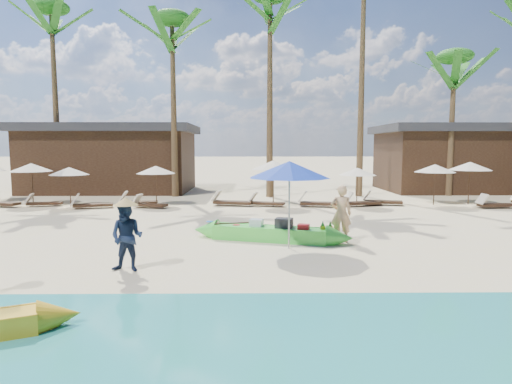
{
  "coord_description": "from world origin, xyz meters",
  "views": [
    {
      "loc": [
        1.07,
        -10.63,
        2.87
      ],
      "look_at": [
        1.22,
        2.0,
        1.54
      ],
      "focal_mm": 30.0,
      "sensor_mm": 36.0,
      "label": 1
    }
  ],
  "objects": [
    {
      "name": "ground",
      "position": [
        0.0,
        0.0,
        0.0
      ],
      "size": [
        240.0,
        240.0,
        0.0
      ],
      "primitive_type": "plane",
      "color": "beige",
      "rests_on": "ground"
    },
    {
      "name": "wet_sand_strip",
      "position": [
        0.0,
        -5.0,
        0.0
      ],
      "size": [
        240.0,
        4.5,
        0.01
      ],
      "primitive_type": "cube",
      "color": "tan",
      "rests_on": "ground"
    },
    {
      "name": "green_canoe",
      "position": [
        1.65,
        2.32,
        0.24
      ],
      "size": [
        5.49,
        1.97,
        0.72
      ],
      "rotation": [
        0.0,
        0.0,
        -0.29
      ],
      "color": "#48DC43",
      "rests_on": "ground"
    },
    {
      "name": "tourist",
      "position": [
        3.79,
        2.09,
        0.87
      ],
      "size": [
        0.68,
        0.49,
        1.74
      ],
      "primitive_type": "imported",
      "rotation": [
        0.0,
        0.0,
        3.01
      ],
      "color": "tan",
      "rests_on": "ground"
    },
    {
      "name": "vendor_green",
      "position": [
        -1.8,
        -0.9,
        0.8
      ],
      "size": [
        0.86,
        0.72,
        1.6
      ],
      "primitive_type": "imported",
      "rotation": [
        0.0,
        0.0,
        -0.15
      ],
      "color": "#16223E",
      "rests_on": "ground"
    },
    {
      "name": "blue_umbrella",
      "position": [
        2.15,
        1.32,
        2.24
      ],
      "size": [
        2.31,
        2.31,
        2.48
      ],
      "color": "#99999E",
      "rests_on": "ground"
    },
    {
      "name": "resort_parasol_3",
      "position": [
        -9.79,
        10.62,
        1.87
      ],
      "size": [
        2.02,
        2.02,
        2.08
      ],
      "color": "#3A2717",
      "rests_on": "ground"
    },
    {
      "name": "lounger_3_right",
      "position": [
        -9.1,
        10.12,
        0.19
      ],
      "size": [
        1.72,
        0.81,
        0.56
      ],
      "rotation": [
        0.0,
        0.0,
        0.19
      ],
      "color": "#3A2717",
      "rests_on": "ground"
    },
    {
      "name": "resort_parasol_4",
      "position": [
        -7.7,
        10.07,
        1.72
      ],
      "size": [
        1.85,
        1.85,
        1.91
      ],
      "color": "#3A2717",
      "rests_on": "ground"
    },
    {
      "name": "lounger_4_left",
      "position": [
        -6.5,
        9.36,
        0.21
      ],
      "size": [
        1.95,
        1.09,
        0.63
      ],
      "rotation": [
        0.0,
        0.0,
        0.29
      ],
      "color": "#3A2717",
      "rests_on": "ground"
    },
    {
      "name": "lounger_4_right",
      "position": [
        -4.59,
        10.4,
        0.21
      ],
      "size": [
        1.88,
        0.71,
        0.62
      ],
      "rotation": [
        0.0,
        0.0,
        0.08
      ],
      "color": "#3A2717",
      "rests_on": "ground"
    },
    {
      "name": "resort_parasol_5",
      "position": [
        -3.6,
        10.38,
        1.76
      ],
      "size": [
        1.9,
        1.9,
        1.96
      ],
      "color": "#3A2717",
      "rests_on": "ground"
    },
    {
      "name": "lounger_5_left",
      "position": [
        -3.8,
        9.5,
        0.19
      ],
      "size": [
        1.75,
        0.98,
        0.57
      ],
      "rotation": [
        0.0,
        0.0,
        -0.3
      ],
      "color": "#3A2717",
      "rests_on": "ground"
    },
    {
      "name": "resort_parasol_6",
      "position": [
        2.16,
        9.98,
        2.01
      ],
      "size": [
        2.17,
        2.17,
        2.23
      ],
      "color": "#3A2717",
      "rests_on": "ground"
    },
    {
      "name": "lounger_6_left",
      "position": [
        0.05,
        10.21,
        0.23
      ],
      "size": [
        2.09,
        1.06,
        0.68
      ],
      "rotation": [
        0.0,
        0.0,
        -0.23
      ],
      "color": "#3A2717",
      "rests_on": "ground"
    },
    {
      "name": "lounger_6_right",
      "position": [
        1.75,
        10.01,
        0.2
      ],
      "size": [
        1.82,
        1.01,
        0.59
      ],
      "rotation": [
        0.0,
        0.0,
        -0.29
      ],
      "color": "#3A2717",
      "rests_on": "ground"
    },
    {
      "name": "resort_parasol_7",
      "position": [
        6.25,
        10.06,
        1.69
      ],
      "size": [
        1.82,
        1.82,
        1.87
      ],
      "color": "#3A2717",
      "rests_on": "ground"
    },
    {
      "name": "lounger_7_left",
      "position": [
        4.23,
        9.78,
        0.22
      ],
      "size": [
        2.02,
        0.95,
        0.66
      ],
      "rotation": [
        0.0,
        0.0,
        -0.19
      ],
      "color": "#3A2717",
      "rests_on": "ground"
    },
    {
      "name": "lounger_7_right",
      "position": [
        6.36,
        9.94,
        0.22
      ],
      "size": [
        1.99,
        1.04,
        0.65
      ],
      "rotation": [
        0.0,
        0.0,
        0.25
      ],
      "color": "#3A2717",
      "rests_on": "ground"
    },
    {
      "name": "resort_parasol_8",
      "position": [
        10.16,
        10.35,
        1.82
      ],
      "size": [
        1.96,
        1.96,
        2.02
      ],
      "color": "#3A2717",
      "rests_on": "ground"
    },
    {
      "name": "lounger_8_left",
      "position": [
        7.52,
        10.42,
        0.22
      ],
      "size": [
        1.99,
        1.05,
        0.65
      ],
      "rotation": [
        0.0,
        0.0,
        -0.26
      ],
      "color": "#3A2717",
      "rests_on": "ground"
    },
    {
      "name": "resort_parasol_9",
      "position": [
        12.01,
        10.58,
        1.93
      ],
      "size": [
        2.08,
        2.08,
        2.14
      ],
      "color": "#3A2717",
      "rests_on": "ground"
    },
    {
      "name": "lounger_9_left",
      "position": [
        12.54,
        9.2,
        0.2
      ],
      "size": [
        1.8,
        0.64,
        0.6
      ],
      "rotation": [
        0.0,
        0.0,
        0.06
      ],
      "color": "#3A2717",
      "rests_on": "ground"
    },
    {
      "name": "palm_2",
      "position": [
        -10.45,
        15.08,
        9.18
      ],
      "size": [
        2.08,
        2.08,
        11.33
      ],
      "color": "brown",
      "rests_on": "ground"
    },
    {
      "name": "palm_3",
      "position": [
        -3.36,
        14.27,
        8.58
      ],
      "size": [
        2.08,
        2.08,
        10.52
      ],
      "color": "brown",
      "rests_on": "ground"
    },
    {
      "name": "palm_4",
      "position": [
        2.15,
        14.01,
        9.45
      ],
      "size": [
        2.08,
        2.08,
        11.7
      ],
      "color": "brown",
      "rests_on": "ground"
    },
    {
      "name": "palm_5",
      "position": [
        7.45,
        14.38,
        10.82
      ],
      "size": [
        2.08,
        2.08,
        13.6
      ],
      "color": "brown",
      "rests_on": "ground"
    },
    {
      "name": "palm_6",
      "position": [
        12.84,
        14.52,
        7.05
      ],
      "size": [
        2.08,
        2.08,
        8.51
      ],
      "color": "brown",
      "rests_on": "ground"
    },
    {
      "name": "pavilion_west",
      "position": [
        -8.0,
        17.5,
        2.19
      ],
      "size": [
        10.8,
        6.6,
        4.3
      ],
      "color": "#3A2717",
      "rests_on": "ground"
    },
    {
      "name": "pavilion_east",
      "position": [
        14.0,
        17.5,
        2.2
      ],
      "size": [
        8.8,
        6.6,
        4.3
      ],
      "color": "#3A2717",
      "rests_on": "ground"
    }
  ]
}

